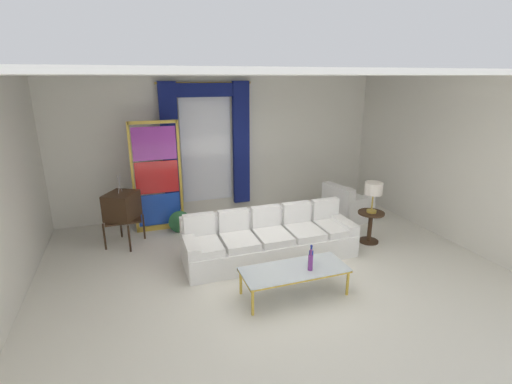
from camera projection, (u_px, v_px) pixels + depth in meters
ground_plane at (272, 270)px, 5.99m from camera, size 16.00×16.00×0.00m
wall_rear at (223, 146)px, 8.29m from camera, size 8.00×0.12×3.00m
wall_left at (1, 193)px, 4.92m from camera, size 0.12×7.00×3.00m
wall_right at (436, 156)px, 7.23m from camera, size 0.12×7.00×3.00m
ceiling_slab at (256, 74)px, 5.80m from camera, size 8.00×7.60×0.04m
curtained_window at (207, 137)px, 7.95m from camera, size 2.00×0.17×2.70m
couch_white_long at (269, 240)px, 6.36m from camera, size 2.92×0.93×0.86m
coffee_table at (294, 271)px, 5.21m from camera, size 1.50×0.61×0.41m
bottle_blue_decanter at (310, 262)px, 5.13m from camera, size 0.07×0.07×0.31m
bottle_crystal_tall at (311, 257)px, 5.28m from camera, size 0.06×0.06×0.31m
vintage_tv at (122, 207)px, 6.70m from camera, size 0.73×0.76×1.35m
armchair_white at (346, 207)px, 8.01m from camera, size 0.97×0.96×0.80m
stained_glass_divider at (157, 179)px, 7.26m from camera, size 0.95×0.05×2.20m
peacock_figurine at (180, 223)px, 7.32m from camera, size 0.44×0.60×0.50m
round_side_table at (370, 224)px, 6.90m from camera, size 0.48×0.48×0.59m
table_lamp_brass at (374, 190)px, 6.70m from camera, size 0.32×0.32×0.57m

